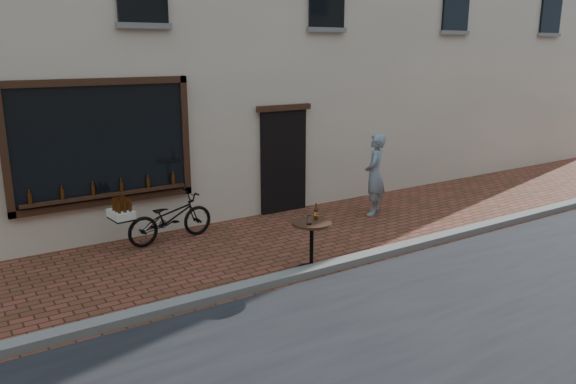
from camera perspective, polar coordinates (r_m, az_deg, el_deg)
ground at (r=8.63m, az=1.29°, el=-9.26°), size 90.00×90.00×0.00m
kerb at (r=8.76m, az=0.55°, el=-8.46°), size 90.00×0.25×0.12m
cargo_bicycle at (r=10.54m, az=-12.03°, el=-2.56°), size 1.98×0.76×0.94m
bistro_table at (r=8.93m, az=2.43°, el=-4.46°), size 0.63×0.63×1.08m
pedestrian at (r=12.05m, az=8.82°, el=1.77°), size 0.75×0.73×1.74m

